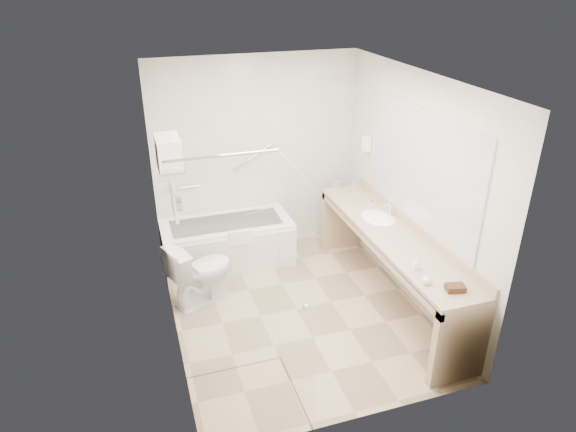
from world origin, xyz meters
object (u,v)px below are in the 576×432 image
object	(u,v)px
toilet	(201,272)
vanity_counter	(391,251)
amenity_basket	(455,288)
water_bottle_left	(371,209)
bathtub	(227,242)

from	to	relation	value
toilet	vanity_counter	bearing A→B (deg)	-132.25
toilet	amenity_basket	bearing A→B (deg)	-156.00
vanity_counter	water_bottle_left	distance (m)	0.54
bathtub	toilet	xyz separation A→B (m)	(-0.45, -0.75, 0.09)
vanity_counter	toilet	bearing A→B (deg)	162.05
bathtub	toilet	bearing A→B (deg)	-121.00
water_bottle_left	bathtub	bearing A→B (deg)	147.41
vanity_counter	toilet	size ratio (longest dim) A/B	3.59
amenity_basket	water_bottle_left	bearing A→B (deg)	91.60
amenity_basket	water_bottle_left	size ratio (longest dim) A/B	0.76
bathtub	vanity_counter	world-z (taller)	vanity_counter
vanity_counter	toilet	xyz separation A→B (m)	(-1.97, 0.64, -0.27)
amenity_basket	water_bottle_left	world-z (taller)	water_bottle_left
water_bottle_left	vanity_counter	bearing A→B (deg)	-84.76
vanity_counter	toilet	distance (m)	2.09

